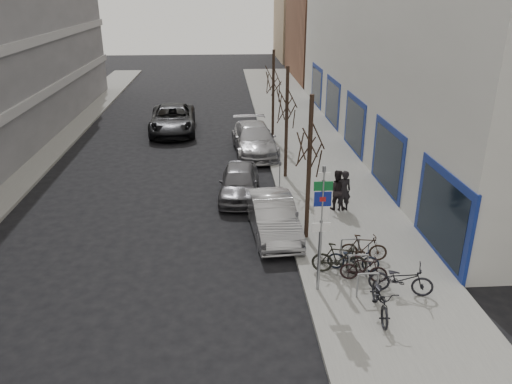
{
  "coord_description": "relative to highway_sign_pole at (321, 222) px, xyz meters",
  "views": [
    {
      "loc": [
        -0.37,
        -13.01,
        8.82
      ],
      "look_at": [
        0.72,
        3.54,
        2.0
      ],
      "focal_mm": 35.0,
      "sensor_mm": 36.0,
      "label": 1
    }
  ],
  "objects": [
    {
      "name": "brick_building_far",
      "position": [
        10.6,
        40.01,
        1.54
      ],
      "size": [
        12.0,
        14.0,
        8.0
      ],
      "primitive_type": "cube",
      "color": "brown",
      "rests_on": "ground"
    },
    {
      "name": "tree_mid",
      "position": [
        0.2,
        10.01,
        1.65
      ],
      "size": [
        1.8,
        1.8,
        5.5
      ],
      "color": "black",
      "rests_on": "ground"
    },
    {
      "name": "tan_building_far",
      "position": [
        11.1,
        55.01,
        2.04
      ],
      "size": [
        13.0,
        12.0,
        9.0
      ],
      "primitive_type": "cube",
      "color": "#937A5B",
      "rests_on": "ground"
    },
    {
      "name": "ground",
      "position": [
        -2.4,
        0.01,
        -2.46
      ],
      "size": [
        120.0,
        120.0,
        0.0
      ],
      "primitive_type": "plane",
      "color": "black",
      "rests_on": "ground"
    },
    {
      "name": "tree_near",
      "position": [
        0.2,
        3.51,
        1.65
      ],
      "size": [
        1.8,
        1.8,
        5.5
      ],
      "color": "black",
      "rests_on": "ground"
    },
    {
      "name": "bike_mid_curb",
      "position": [
        1.36,
        1.05,
        -1.79
      ],
      "size": [
        1.78,
        0.95,
        1.04
      ],
      "primitive_type": "imported",
      "rotation": [
        0.0,
        0.0,
        1.3
      ],
      "color": "black",
      "rests_on": "sidewalk_east"
    },
    {
      "name": "pedestrian_far",
      "position": [
        1.83,
        5.97,
        -1.43
      ],
      "size": [
        0.69,
        0.5,
        1.75
      ],
      "primitive_type": "imported",
      "rotation": [
        0.0,
        0.0,
        3.04
      ],
      "color": "black",
      "rests_on": "sidewalk_east"
    },
    {
      "name": "pedestrian_near",
      "position": [
        2.1,
        5.82,
        -1.43
      ],
      "size": [
        0.68,
        0.49,
        1.76
      ],
      "primitive_type": "imported",
      "rotation": [
        0.0,
        0.0,
        3.25
      ],
      "color": "black",
      "rests_on": "sidewalk_east"
    },
    {
      "name": "sidewalk_west",
      "position": [
        -13.4,
        10.01,
        -2.38
      ],
      "size": [
        3.0,
        70.0,
        0.15
      ],
      "primitive_type": "cube",
      "color": "slate",
      "rests_on": "ground"
    },
    {
      "name": "meter_front",
      "position": [
        -0.25,
        3.01,
        -1.54
      ],
      "size": [
        0.1,
        0.08,
        1.27
      ],
      "color": "gray",
      "rests_on": "sidewalk_east"
    },
    {
      "name": "highway_sign_pole",
      "position": [
        0.0,
        0.0,
        0.0
      ],
      "size": [
        0.55,
        0.1,
        4.2
      ],
      "color": "gray",
      "rests_on": "ground"
    },
    {
      "name": "bike_mid_inner",
      "position": [
        0.85,
        0.87,
        -1.75
      ],
      "size": [
        1.9,
        0.97,
        1.11
      ],
      "primitive_type": "imported",
      "rotation": [
        0.0,
        0.0,
        1.32
      ],
      "color": "black",
      "rests_on": "sidewalk_east"
    },
    {
      "name": "meter_mid",
      "position": [
        -0.25,
        8.51,
        -1.54
      ],
      "size": [
        0.1,
        0.08,
        1.27
      ],
      "color": "gray",
      "rests_on": "sidewalk_east"
    },
    {
      "name": "lane_car",
      "position": [
        -6.1,
        19.13,
        -1.6
      ],
      "size": [
        3.15,
        6.32,
        1.72
      ],
      "primitive_type": "imported",
      "rotation": [
        0.0,
        0.0,
        0.05
      ],
      "color": "black",
      "rests_on": "ground"
    },
    {
      "name": "bike_far_curb",
      "position": [
        2.46,
        -0.37,
        -1.72
      ],
      "size": [
        2.01,
        1.13,
        1.18
      ],
      "primitive_type": "imported",
      "rotation": [
        0.0,
        0.0,
        1.27
      ],
      "color": "black",
      "rests_on": "sidewalk_east"
    },
    {
      "name": "bike_near_left",
      "position": [
        1.53,
        -1.38,
        -1.71
      ],
      "size": [
        0.75,
        1.99,
        1.19
      ],
      "primitive_type": "imported",
      "rotation": [
        0.0,
        0.0,
        -0.09
      ],
      "color": "black",
      "rests_on": "sidewalk_east"
    },
    {
      "name": "bike_rack",
      "position": [
        1.4,
        0.61,
        -1.8
      ],
      "size": [
        0.66,
        2.26,
        0.83
      ],
      "color": "gray",
      "rests_on": "sidewalk_east"
    },
    {
      "name": "parked_car_front",
      "position": [
        -1.0,
        4.12,
        -1.72
      ],
      "size": [
        1.92,
        4.61,
        1.48
      ],
      "primitive_type": "imported",
      "rotation": [
        0.0,
        0.0,
        0.08
      ],
      "color": "#99999E",
      "rests_on": "ground"
    },
    {
      "name": "parked_car_back",
      "position": [
        -1.06,
        14.31,
        -1.64
      ],
      "size": [
        2.65,
        5.79,
        1.64
      ],
      "primitive_type": "imported",
      "rotation": [
        0.0,
        0.0,
        0.06
      ],
      "color": "#99999D",
      "rests_on": "ground"
    },
    {
      "name": "meter_back",
      "position": [
        -0.25,
        14.01,
        -1.54
      ],
      "size": [
        0.1,
        0.08,
        1.27
      ],
      "color": "gray",
      "rests_on": "sidewalk_east"
    },
    {
      "name": "sidewalk_east",
      "position": [
        2.1,
        10.01,
        -2.38
      ],
      "size": [
        5.0,
        70.0,
        0.15
      ],
      "primitive_type": "cube",
      "color": "slate",
      "rests_on": "ground"
    },
    {
      "name": "tree_far",
      "position": [
        0.2,
        16.51,
        1.65
      ],
      "size": [
        1.8,
        1.8,
        5.5
      ],
      "color": "black",
      "rests_on": "ground"
    },
    {
      "name": "parked_car_mid",
      "position": [
        -2.15,
        7.88,
        -1.73
      ],
      "size": [
        2.08,
        4.39,
        1.45
      ],
      "primitive_type": "imported",
      "rotation": [
        0.0,
        0.0,
        -0.09
      ],
      "color": "#535358",
      "rests_on": "ground"
    },
    {
      "name": "bike_near_right",
      "position": [
        1.52,
        0.37,
        -1.85
      ],
      "size": [
        1.57,
        0.85,
        0.91
      ],
      "primitive_type": "imported",
      "rotation": [
        0.0,
        0.0,
        1.29
      ],
      "color": "black",
      "rests_on": "sidewalk_east"
    },
    {
      "name": "bike_far_inner",
      "position": [
        1.86,
        1.66,
        -1.82
      ],
      "size": [
        1.67,
        0.72,
        0.98
      ],
      "primitive_type": "imported",
      "rotation": [
        0.0,
        0.0,
        1.42
      ],
      "color": "black",
      "rests_on": "sidewalk_east"
    }
  ]
}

